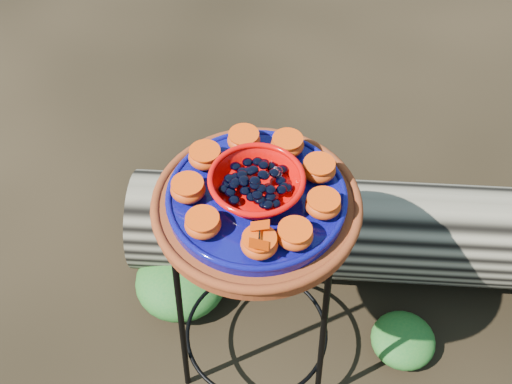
# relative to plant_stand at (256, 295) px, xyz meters

# --- Properties ---
(ground) EXTENTS (60.00, 60.00, 0.00)m
(ground) POSITION_rel_plant_stand_xyz_m (0.00, 0.00, -0.35)
(ground) COLOR black
(plant_stand) EXTENTS (0.44, 0.44, 0.70)m
(plant_stand) POSITION_rel_plant_stand_xyz_m (0.00, 0.00, 0.00)
(plant_stand) COLOR black
(plant_stand) RESTS_ON ground
(terracotta_saucer) EXTENTS (0.45, 0.45, 0.04)m
(terracotta_saucer) POSITION_rel_plant_stand_xyz_m (0.00, 0.00, 0.37)
(terracotta_saucer) COLOR maroon
(terracotta_saucer) RESTS_ON plant_stand
(cobalt_plate) EXTENTS (0.39, 0.39, 0.03)m
(cobalt_plate) POSITION_rel_plant_stand_xyz_m (0.00, 0.00, 0.40)
(cobalt_plate) COLOR #04003E
(cobalt_plate) RESTS_ON terracotta_saucer
(red_bowl) EXTENTS (0.19, 0.19, 0.05)m
(red_bowl) POSITION_rel_plant_stand_xyz_m (0.00, 0.00, 0.44)
(red_bowl) COLOR red
(red_bowl) RESTS_ON cobalt_plate
(glass_gems) EXTENTS (0.15, 0.15, 0.03)m
(glass_gems) POSITION_rel_plant_stand_xyz_m (0.00, 0.00, 0.48)
(glass_gems) COLOR black
(glass_gems) RESTS_ON red_bowl
(orange_half_0) EXTENTS (0.07, 0.07, 0.04)m
(orange_half_0) POSITION_rel_plant_stand_xyz_m (0.02, -0.14, 0.43)
(orange_half_0) COLOR red
(orange_half_0) RESTS_ON cobalt_plate
(orange_half_1) EXTENTS (0.07, 0.07, 0.04)m
(orange_half_1) POSITION_rel_plant_stand_xyz_m (0.09, -0.11, 0.43)
(orange_half_1) COLOR red
(orange_half_1) RESTS_ON cobalt_plate
(orange_half_2) EXTENTS (0.07, 0.07, 0.04)m
(orange_half_2) POSITION_rel_plant_stand_xyz_m (0.14, -0.03, 0.43)
(orange_half_2) COLOR red
(orange_half_2) RESTS_ON cobalt_plate
(orange_half_3) EXTENTS (0.07, 0.07, 0.04)m
(orange_half_3) POSITION_rel_plant_stand_xyz_m (0.13, 0.07, 0.43)
(orange_half_3) COLOR red
(orange_half_3) RESTS_ON cobalt_plate
(orange_half_4) EXTENTS (0.07, 0.07, 0.04)m
(orange_half_4) POSITION_rel_plant_stand_xyz_m (0.05, 0.13, 0.43)
(orange_half_4) COLOR red
(orange_half_4) RESTS_ON cobalt_plate
(orange_half_5) EXTENTS (0.07, 0.07, 0.04)m
(orange_half_5) POSITION_rel_plant_stand_xyz_m (-0.05, 0.14, 0.43)
(orange_half_5) COLOR red
(orange_half_5) RESTS_ON cobalt_plate
(orange_half_6) EXTENTS (0.07, 0.07, 0.04)m
(orange_half_6) POSITION_rel_plant_stand_xyz_m (-0.12, 0.07, 0.43)
(orange_half_6) COLOR red
(orange_half_6) RESTS_ON cobalt_plate
(orange_half_7) EXTENTS (0.07, 0.07, 0.04)m
(orange_half_7) POSITION_rel_plant_stand_xyz_m (-0.14, -0.02, 0.43)
(orange_half_7) COLOR red
(orange_half_7) RESTS_ON cobalt_plate
(orange_half_8) EXTENTS (0.07, 0.07, 0.04)m
(orange_half_8) POSITION_rel_plant_stand_xyz_m (-0.10, -0.11, 0.43)
(orange_half_8) COLOR red
(orange_half_8) RESTS_ON cobalt_plate
(butterfly) EXTENTS (0.09, 0.06, 0.01)m
(butterfly) POSITION_rel_plant_stand_xyz_m (0.02, -0.14, 0.46)
(butterfly) COLOR #B92A00
(butterfly) RESTS_ON orange_half_0
(driftwood_log) EXTENTS (1.75, 0.56, 0.32)m
(driftwood_log) POSITION_rel_plant_stand_xyz_m (0.42, 0.40, -0.19)
(driftwood_log) COLOR black
(driftwood_log) RESTS_ON ground
(foliage_left) EXTENTS (0.29, 0.29, 0.15)m
(foliage_left) POSITION_rel_plant_stand_xyz_m (-0.27, 0.19, -0.28)
(foliage_left) COLOR #16531B
(foliage_left) RESTS_ON ground
(foliage_right) EXTENTS (0.19, 0.19, 0.10)m
(foliage_right) POSITION_rel_plant_stand_xyz_m (0.44, 0.08, -0.30)
(foliage_right) COLOR #16531B
(foliage_right) RESTS_ON ground
(foliage_back) EXTENTS (0.30, 0.30, 0.15)m
(foliage_back) POSITION_rel_plant_stand_xyz_m (-0.15, 0.49, -0.27)
(foliage_back) COLOR #16531B
(foliage_back) RESTS_ON ground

